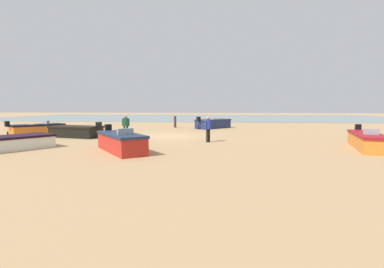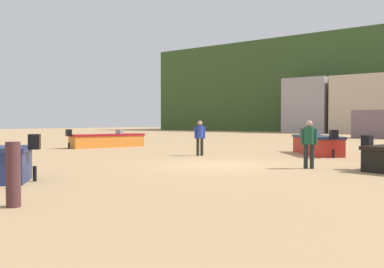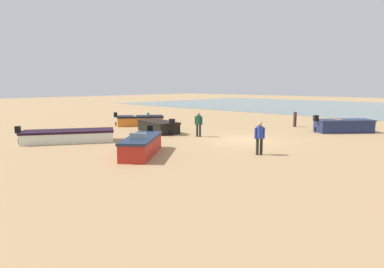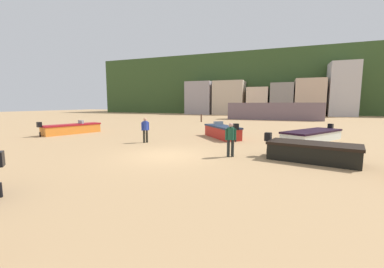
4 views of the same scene
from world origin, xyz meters
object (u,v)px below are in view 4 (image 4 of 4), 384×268
boat_white_3 (312,136)px  beach_walker_foreground (231,137)px  mooring_post_near_water (201,118)px  boat_black_0 (312,152)px  boat_red_1 (222,132)px  boat_orange_2 (72,129)px  beach_walker_distant (145,128)px

boat_white_3 → beach_walker_foreground: size_ratio=3.29×
mooring_post_near_water → beach_walker_foreground: (8.33, -20.91, 0.42)m
boat_black_0 → boat_red_1: bearing=-123.7°
boat_orange_2 → boat_white_3: (18.61, 2.69, -0.06)m
boat_red_1 → beach_walker_distant: 5.76m
mooring_post_near_water → beach_walker_distant: bearing=-83.0°
boat_orange_2 → boat_white_3: 18.80m
beach_walker_distant → boat_white_3: bearing=-30.1°
boat_red_1 → mooring_post_near_water: boat_red_1 is taller
boat_black_0 → boat_red_1: (-5.43, 5.82, 0.05)m
boat_black_0 → beach_walker_foreground: (-3.55, -0.39, 0.54)m
boat_white_3 → boat_red_1: bearing=38.8°
boat_black_0 → beach_walker_distant: bearing=-87.7°
boat_black_0 → beach_walker_distant: size_ratio=2.51×
boat_orange_2 → beach_walker_distant: size_ratio=3.06×
boat_orange_2 → boat_black_0: bearing=5.0°
boat_black_0 → boat_white_3: bearing=-172.7°
boat_red_1 → beach_walker_distant: (-4.15, -3.96, 0.49)m
boat_red_1 → beach_walker_foreground: 6.51m
boat_black_0 → beach_walker_foreground: size_ratio=2.51×
mooring_post_near_water → beach_walker_distant: beach_walker_distant is taller
boat_red_1 → mooring_post_near_water: (-6.46, 14.69, 0.06)m
boat_white_3 → beach_walker_foreground: (-4.24, -6.88, 0.59)m
beach_walker_foreground → boat_orange_2: bearing=141.0°
boat_white_3 → beach_walker_foreground: 8.10m
boat_orange_2 → boat_white_3: size_ratio=0.93×
boat_black_0 → beach_walker_foreground: bearing=-70.4°
boat_black_0 → boat_red_1: boat_red_1 is taller
beach_walker_distant → boat_orange_2: bearing=112.6°
boat_red_1 → mooring_post_near_water: 16.05m
boat_orange_2 → beach_walker_distant: bearing=3.9°
boat_black_0 → boat_white_3: size_ratio=0.76×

